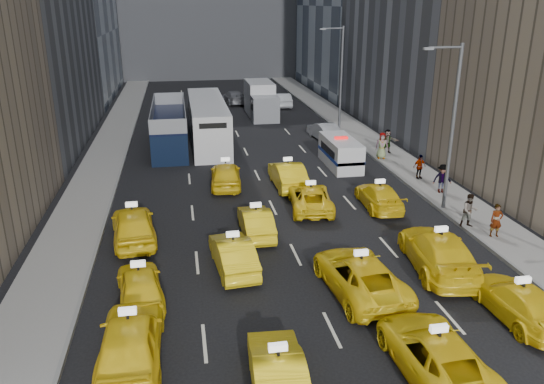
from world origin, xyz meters
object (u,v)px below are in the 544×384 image
at_px(nypd_van, 340,153).
at_px(box_truck, 261,100).
at_px(pedestrian_0, 496,220).
at_px(double_decker, 170,126).
at_px(city_bus, 208,122).

relative_size(nypd_van, box_truck, 0.66).
xyz_separation_m(nypd_van, pedestrian_0, (3.86, -13.04, 0.02)).
xyz_separation_m(nypd_van, double_decker, (-11.79, 7.64, 0.69)).
bearing_deg(double_decker, pedestrian_0, -50.50).
distance_m(box_truck, pedestrian_0, 31.75).
bearing_deg(nypd_van, box_truck, 101.44).
bearing_deg(nypd_van, city_bus, 138.17).
relative_size(nypd_van, city_bus, 0.38).
height_order(nypd_van, city_bus, city_bus).
bearing_deg(box_truck, city_bus, -127.94).
bearing_deg(city_bus, double_decker, -163.40).
xyz_separation_m(double_decker, box_truck, (8.95, 10.34, 0.01)).
bearing_deg(double_decker, city_bus, 18.00).
bearing_deg(box_truck, nypd_van, -87.21).
distance_m(nypd_van, city_bus, 12.19).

